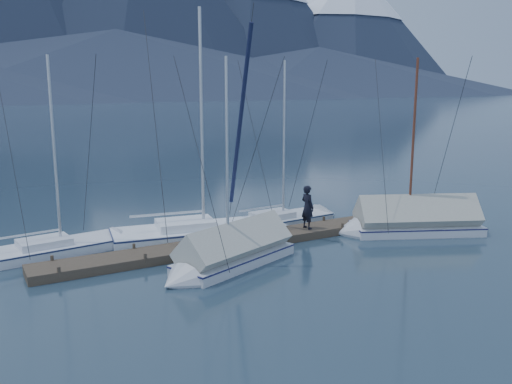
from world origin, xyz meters
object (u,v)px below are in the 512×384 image
(sailboat_open_mid, at_px, (216,232))
(sailboat_covered_near, at_px, (406,224))
(sailboat_open_left, at_px, (73,247))
(sailboat_open_right, at_px, (291,220))
(sailboat_covered_far, at_px, (226,257))
(person, at_px, (307,207))

(sailboat_open_mid, distance_m, sailboat_covered_near, 8.46)
(sailboat_open_left, xyz_separation_m, sailboat_open_right, (10.05, -0.52, -0.00))
(sailboat_covered_far, height_order, person, sailboat_covered_far)
(sailboat_open_mid, bearing_deg, sailboat_open_right, 5.78)
(sailboat_open_mid, height_order, sailboat_covered_far, sailboat_open_mid)
(sailboat_open_left, height_order, sailboat_covered_near, sailboat_covered_near)
(sailboat_open_mid, height_order, person, sailboat_open_mid)
(sailboat_covered_far, bearing_deg, sailboat_covered_near, 1.80)
(sailboat_covered_near, height_order, person, sailboat_covered_near)
(sailboat_open_mid, relative_size, sailboat_open_right, 1.26)
(sailboat_open_right, relative_size, sailboat_covered_far, 1.02)
(sailboat_open_left, xyz_separation_m, sailboat_covered_far, (4.48, -4.85, 0.26))
(sailboat_open_left, distance_m, sailboat_covered_near, 14.30)
(sailboat_open_right, bearing_deg, sailboat_open_left, 177.06)
(sailboat_open_mid, relative_size, sailboat_covered_far, 1.28)
(sailboat_covered_far, bearing_deg, person, 22.47)
(sailboat_open_left, height_order, person, sailboat_open_left)
(sailboat_open_mid, distance_m, sailboat_open_right, 4.16)
(sailboat_covered_near, height_order, sailboat_covered_far, sailboat_covered_near)
(sailboat_open_left, bearing_deg, person, -16.47)
(sailboat_covered_near, relative_size, person, 4.43)
(sailboat_open_mid, distance_m, person, 4.15)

